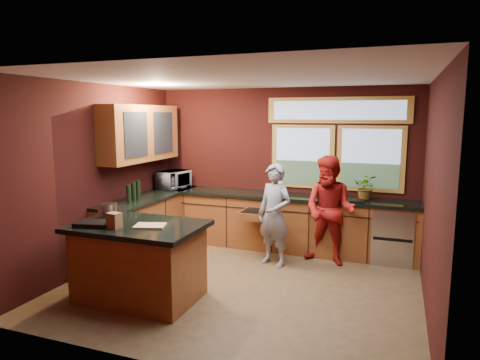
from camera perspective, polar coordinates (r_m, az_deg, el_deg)
The scene contains 14 objects.
floor at distance 5.88m, azimuth 0.30°, elevation -13.77°, with size 4.50×4.50×0.00m, color brown.
room_shell at distance 5.98m, azimuth -4.00°, elevation 4.37°, with size 4.52×4.02×2.71m.
back_counter at distance 7.23m, azimuth 6.48°, elevation -5.64°, with size 4.50×0.64×0.93m.
left_counter at distance 7.29m, azimuth -11.91°, elevation -5.62°, with size 0.64×2.30×0.93m.
island at distance 5.45m, azimuth -13.27°, elevation -10.49°, with size 1.55×1.05×0.95m.
person_grey at distance 6.42m, azimuth 4.62°, elevation -4.66°, with size 0.56×0.37×1.54m, color slate.
person_red at distance 6.58m, azimuth 11.88°, elevation -3.99°, with size 0.80×0.62×1.65m, color maroon.
microwave at distance 7.81m, azimuth -8.84°, elevation 0.06°, with size 0.57×0.39×0.32m, color #999999.
potted_plant at distance 6.96m, azimuth 16.46°, elevation -0.92°, with size 0.36×0.31×0.40m, color #999999.
paper_towel at distance 7.14m, azimuth 5.45°, elevation -0.84°, with size 0.12×0.12×0.28m, color silver.
cutting_board at distance 5.17m, azimuth -11.90°, elevation -5.98°, with size 0.35×0.25×0.02m, color tan.
stock_pot at distance 5.73m, azimuth -17.22°, elevation -3.92°, with size 0.24×0.24×0.18m, color #B2B2B7.
paper_bag at distance 5.18m, azimuth -16.40°, elevation -5.19°, with size 0.15×0.12×0.18m, color brown.
black_tray at distance 5.38m, azimuth -18.94°, elevation -5.52°, with size 0.40×0.28×0.05m, color black.
Camera 1 is at (1.87, -5.10, 2.25)m, focal length 32.00 mm.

